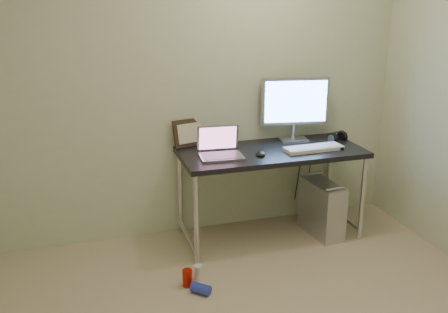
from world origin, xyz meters
TOP-DOWN VIEW (x-y plane):
  - wall_back at (0.00, 1.75)m, footprint 3.50×0.02m
  - desk at (0.54, 1.43)m, footprint 1.46×0.64m
  - tower_computer at (0.97, 1.34)m, footprint 0.24×0.46m
  - cable_a at (0.92, 1.70)m, footprint 0.01×0.16m
  - cable_b at (1.01, 1.68)m, footprint 0.02×0.11m
  - can_red at (-0.28, 0.88)m, footprint 0.08×0.08m
  - can_white at (-0.19, 0.93)m, footprint 0.08×0.08m
  - can_blue at (-0.22, 0.76)m, footprint 0.14×0.14m
  - laptop at (0.11, 1.41)m, footprint 0.34×0.29m
  - monitor at (0.82, 1.63)m, footprint 0.57×0.20m
  - keyboard at (0.86, 1.33)m, footprint 0.48×0.18m
  - mouse_right at (1.07, 1.31)m, footprint 0.10×0.13m
  - mouse_left at (0.41, 1.32)m, footprint 0.11×0.14m
  - headphones at (1.18, 1.51)m, footprint 0.17×0.10m
  - picture_frame at (-0.05, 1.73)m, footprint 0.29×0.15m
  - webcam at (0.19, 1.66)m, footprint 0.05×0.05m

SIDE VIEW (x-z plane):
  - can_blue at x=-0.22m, z-range 0.00..0.07m
  - can_white at x=-0.19m, z-range 0.00..0.11m
  - can_red at x=-0.28m, z-range 0.00..0.12m
  - tower_computer at x=0.97m, z-range -0.01..0.47m
  - cable_b at x=1.01m, z-range 0.02..0.74m
  - cable_a at x=0.92m, z-range 0.06..0.74m
  - desk at x=0.54m, z-range 0.29..1.04m
  - keyboard at x=0.86m, z-range 0.75..0.78m
  - mouse_right at x=1.07m, z-range 0.75..0.79m
  - mouse_left at x=0.41m, z-range 0.75..0.79m
  - headphones at x=1.18m, z-range 0.73..0.83m
  - laptop at x=0.11m, z-range 0.69..0.91m
  - webcam at x=0.19m, z-range 0.78..0.92m
  - picture_frame at x=-0.05m, z-range 0.75..0.97m
  - monitor at x=0.82m, z-range 0.80..1.33m
  - wall_back at x=0.00m, z-range 0.00..2.50m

